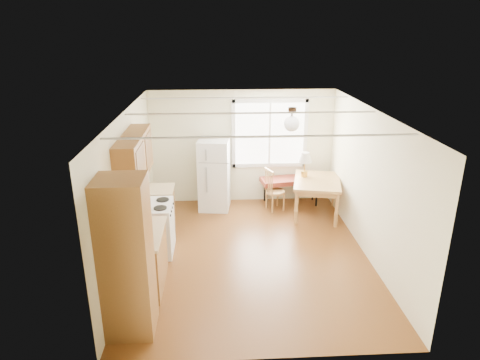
{
  "coord_description": "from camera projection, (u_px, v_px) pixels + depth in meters",
  "views": [
    {
      "loc": [
        -0.56,
        -6.56,
        3.76
      ],
      "look_at": [
        -0.15,
        0.65,
        1.15
      ],
      "focal_mm": 32.0,
      "sensor_mm": 36.0,
      "label": 1
    }
  ],
  "objects": [
    {
      "name": "kettle",
      "position": [
        142.0,
        214.0,
        6.67
      ],
      "size": [
        0.12,
        0.12,
        0.22
      ],
      "color": "red",
      "rests_on": "kitchen_run"
    },
    {
      "name": "bench",
      "position": [
        291.0,
        181.0,
        9.43
      ],
      "size": [
        1.38,
        0.7,
        0.61
      ],
      "rotation": [
        0.0,
        0.0,
        0.17
      ],
      "color": "maroon",
      "rests_on": "ground"
    },
    {
      "name": "coffee_maker",
      "position": [
        135.0,
        232.0,
        5.98
      ],
      "size": [
        0.24,
        0.29,
        0.4
      ],
      "rotation": [
        0.0,
        0.0,
        -0.2
      ],
      "color": "black",
      "rests_on": "kitchen_run"
    },
    {
      "name": "chair",
      "position": [
        272.0,
        187.0,
        9.08
      ],
      "size": [
        0.45,
        0.44,
        0.92
      ],
      "rotation": [
        0.0,
        0.0,
        0.37
      ],
      "color": "#A3753E",
      "rests_on": "ground"
    },
    {
      "name": "kitchen_run",
      "position": [
        142.0,
        230.0,
        6.5
      ],
      "size": [
        0.65,
        3.4,
        2.2
      ],
      "color": "brown",
      "rests_on": "ground"
    },
    {
      "name": "pendant_light",
      "position": [
        292.0,
        123.0,
        7.12
      ],
      "size": [
        0.26,
        0.26,
        0.4
      ],
      "color": "black",
      "rests_on": "room_shell"
    },
    {
      "name": "room_shell",
      "position": [
        251.0,
        187.0,
        7.05
      ],
      "size": [
        4.6,
        5.6,
        2.62
      ],
      "color": "#4E2910",
      "rests_on": "ground"
    },
    {
      "name": "window_unit",
      "position": [
        270.0,
        134.0,
        9.3
      ],
      "size": [
        1.64,
        0.05,
        1.51
      ],
      "color": "white",
      "rests_on": "room_shell"
    },
    {
      "name": "dining_table",
      "position": [
        317.0,
        185.0,
        8.83
      ],
      "size": [
        1.17,
        1.4,
        0.77
      ],
      "rotation": [
        0.0,
        0.0,
        -0.22
      ],
      "color": "#A3753E",
      "rests_on": "ground"
    },
    {
      "name": "table_lamp",
      "position": [
        305.0,
        159.0,
        8.88
      ],
      "size": [
        0.3,
        0.3,
        0.52
      ],
      "rotation": [
        0.0,
        0.0,
        -0.08
      ],
      "color": "gold",
      "rests_on": "dining_table"
    },
    {
      "name": "refrigerator",
      "position": [
        214.0,
        175.0,
        9.12
      ],
      "size": [
        0.71,
        0.71,
        1.53
      ],
      "rotation": [
        0.0,
        0.0,
        -0.13
      ],
      "color": "white",
      "rests_on": "ground"
    }
  ]
}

